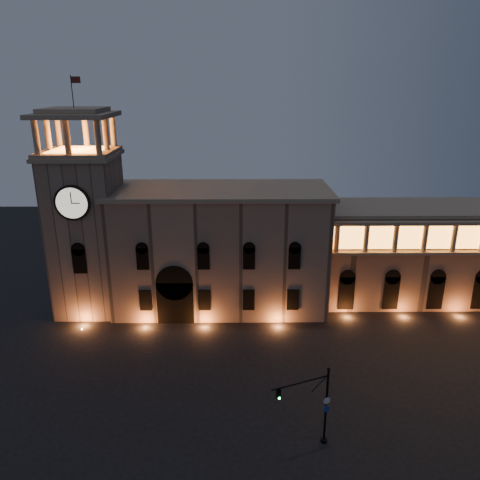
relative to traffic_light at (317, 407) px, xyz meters
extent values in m
plane|color=black|center=(-7.43, 6.98, -4.19)|extent=(160.00, 160.00, 0.00)
cube|color=#846956|center=(-9.43, 28.98, 4.31)|extent=(30.00, 12.00, 17.00)
cube|color=gray|center=(-9.43, 28.98, 13.11)|extent=(30.80, 12.80, 0.60)
cube|color=black|center=(-15.43, 23.58, -1.19)|extent=(5.00, 1.40, 6.00)
cylinder|color=black|center=(-15.43, 23.58, 1.81)|extent=(5.00, 1.40, 5.00)
cube|color=orange|center=(-15.43, 23.38, -1.39)|extent=(4.20, 0.20, 5.00)
cube|color=#846956|center=(-27.93, 27.98, 6.81)|extent=(9.00, 9.00, 22.00)
cube|color=gray|center=(-27.93, 27.98, 18.06)|extent=(9.80, 9.80, 0.50)
cylinder|color=black|center=(-27.93, 23.30, 12.81)|extent=(4.60, 0.35, 4.60)
cylinder|color=beige|center=(-27.93, 23.16, 12.81)|extent=(4.00, 0.12, 4.00)
cube|color=gray|center=(-27.93, 27.98, 18.56)|extent=(9.40, 9.40, 0.50)
cube|color=orange|center=(-27.93, 27.98, 18.86)|extent=(6.80, 6.80, 0.15)
cylinder|color=gray|center=(-31.73, 24.18, 20.91)|extent=(0.76, 0.76, 4.20)
cylinder|color=gray|center=(-27.93, 24.18, 20.91)|extent=(0.76, 0.76, 4.20)
cylinder|color=gray|center=(-24.13, 24.18, 20.91)|extent=(0.76, 0.76, 4.20)
cylinder|color=gray|center=(-31.73, 31.78, 20.91)|extent=(0.76, 0.76, 4.20)
cylinder|color=gray|center=(-27.93, 31.78, 20.91)|extent=(0.76, 0.76, 4.20)
cylinder|color=gray|center=(-24.13, 31.78, 20.91)|extent=(0.76, 0.76, 4.20)
cylinder|color=gray|center=(-31.73, 27.98, 20.91)|extent=(0.76, 0.76, 4.20)
cylinder|color=gray|center=(-24.13, 27.98, 20.91)|extent=(0.76, 0.76, 4.20)
cube|color=gray|center=(-27.93, 27.98, 23.31)|extent=(9.80, 9.80, 0.60)
cube|color=gray|center=(-27.93, 27.98, 23.91)|extent=(7.50, 7.50, 0.60)
cylinder|color=black|center=(-27.93, 27.98, 26.21)|extent=(0.10, 0.10, 4.00)
plane|color=#541E18|center=(-27.33, 27.98, 27.61)|extent=(1.20, 0.00, 1.20)
cube|color=#7F6451|center=(24.57, 30.98, 2.81)|extent=(40.00, 10.00, 14.00)
cube|color=gray|center=(24.57, 30.98, 10.06)|extent=(40.60, 10.60, 0.50)
cube|color=gray|center=(24.57, 25.48, 5.11)|extent=(40.00, 1.20, 0.40)
cube|color=gray|center=(24.57, 25.48, 9.41)|extent=(40.00, 1.40, 0.50)
cube|color=orange|center=(24.57, 26.03, 7.31)|extent=(38.00, 0.15, 3.60)
cylinder|color=gray|center=(6.57, 25.48, 7.31)|extent=(0.70, 0.70, 4.00)
cylinder|color=gray|center=(10.57, 25.48, 7.31)|extent=(0.70, 0.70, 4.00)
cylinder|color=gray|center=(14.57, 25.48, 7.31)|extent=(0.70, 0.70, 4.00)
cylinder|color=gray|center=(18.57, 25.48, 7.31)|extent=(0.70, 0.70, 4.00)
cylinder|color=gray|center=(22.57, 25.48, 7.31)|extent=(0.70, 0.70, 4.00)
cylinder|color=black|center=(0.91, 0.37, -0.33)|extent=(0.22, 0.22, 7.72)
cylinder|color=black|center=(0.91, 0.37, -4.03)|extent=(0.62, 0.62, 0.33)
sphere|color=black|center=(0.91, 0.37, 3.64)|extent=(0.31, 0.31, 0.31)
cylinder|color=black|center=(-1.66, -0.65, 2.97)|extent=(5.17, 2.16, 0.13)
cube|color=black|center=(-3.60, -1.42, 2.42)|extent=(0.42, 0.41, 0.94)
cylinder|color=#0CE53F|center=(-3.54, -1.59, 2.11)|extent=(0.22, 0.16, 0.20)
cylinder|color=silver|center=(0.91, 0.21, 0.44)|extent=(0.63, 0.29, 0.66)
cylinder|color=navy|center=(0.91, 0.21, -0.44)|extent=(0.63, 0.29, 0.66)
camera|label=1|loc=(-7.15, -34.50, 27.35)|focal=35.00mm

